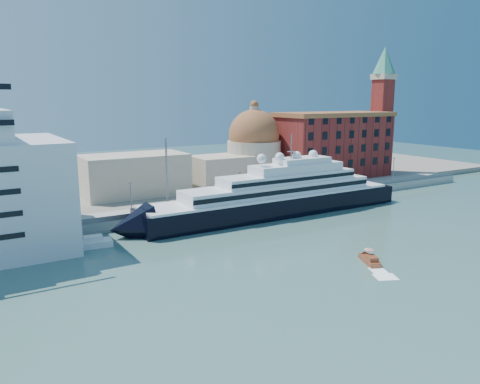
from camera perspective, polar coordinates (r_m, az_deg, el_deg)
ground at (r=102.54m, az=9.03°, el=-5.84°), size 400.00×400.00×0.00m
quay at (r=129.06m, az=-0.72°, el=-1.55°), size 180.00×10.00×2.50m
land at (r=165.06m, az=-7.96°, el=1.10°), size 260.00×72.00×2.00m
quay_fence at (r=124.90m, az=0.33°, el=-1.12°), size 180.00×0.10×1.20m
superyacht at (r=120.97m, az=3.19°, el=-0.99°), size 82.28×11.41×24.59m
service_barge at (r=101.28m, az=-18.35°, el=-6.09°), size 11.51×5.02×2.51m
water_taxi at (r=90.93m, az=15.55°, el=-7.92°), size 4.44×6.47×2.93m
warehouse at (r=172.23m, az=11.28°, el=5.71°), size 43.00×19.00×23.25m
campanile at (r=188.51m, az=16.95°, el=10.47°), size 8.40×8.40×47.00m
church at (r=150.85m, az=-3.22°, el=4.04°), size 66.00×18.00×25.50m
lamp_posts at (r=120.03m, az=-5.52°, el=1.60°), size 120.80×2.40×18.00m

